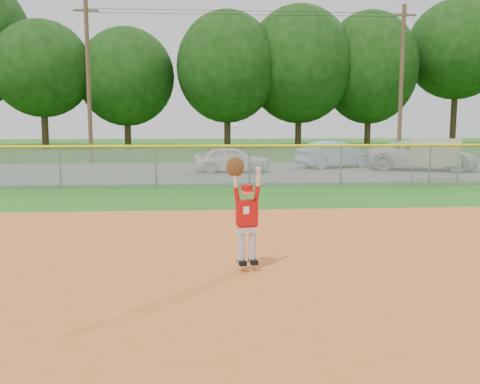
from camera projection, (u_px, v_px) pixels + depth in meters
name	position (u px, v px, depth m)	size (l,w,h in m)	color
ground	(301.00, 259.00, 9.39)	(120.00, 120.00, 0.00)	#1E5E15
clay_infield	(347.00, 322.00, 6.42)	(24.00, 16.00, 0.04)	#C65F23
parking_strip	(238.00, 171.00, 25.20)	(44.00, 10.00, 0.03)	slate
car_white_a	(232.00, 159.00, 24.51)	(1.40, 3.49, 1.19)	white
car_blue	(336.00, 154.00, 26.84)	(1.40, 4.01, 1.32)	#8DB4D2
car_white_b	(422.00, 155.00, 25.58)	(2.36, 5.11, 1.42)	silver
sponsor_sign	(436.00, 153.00, 20.83)	(1.87, 0.49, 1.70)	gray
outfield_fence	(250.00, 163.00, 19.15)	(40.06, 0.10, 1.55)	gray
power_lines	(248.00, 80.00, 30.57)	(19.40, 0.24, 9.00)	#4C3823
tree_line	(232.00, 60.00, 45.90)	(62.37, 13.00, 14.43)	#422D1C
ballplayer	(245.00, 211.00, 8.41)	(0.57, 0.29, 2.23)	silver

